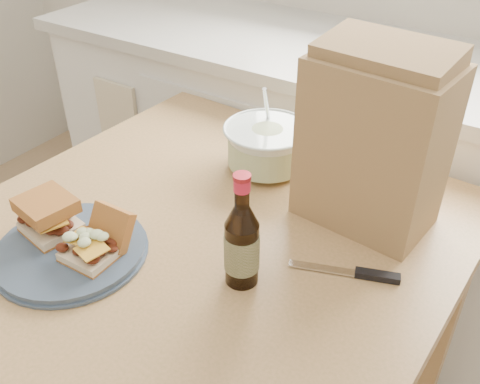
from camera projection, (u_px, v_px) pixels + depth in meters
The scene contains 9 objects.
cabinet_run at pixel (384, 193), 1.81m from camera, with size 2.50×0.64×0.94m.
dining_table at pixel (208, 269), 1.18m from camera, with size 1.03×1.03×0.81m.
plate at pixel (71, 250), 1.04m from camera, with size 0.29×0.29×0.02m, color #3C4C62.
sandwich_left at pixel (48, 215), 1.05m from camera, with size 0.12×0.11×0.08m.
sandwich_right at pixel (97, 241), 1.00m from camera, with size 0.10×0.13×0.08m.
coleslaw_bowl at pixel (267, 148), 1.27m from camera, with size 0.21×0.21×0.21m.
beer_bottle at pixel (242, 243), 0.93m from camera, with size 0.06×0.06×0.23m.
knife at pixel (363, 274), 0.98m from camera, with size 0.20×0.09×0.01m.
paper_bag at pixel (373, 145), 1.04m from camera, with size 0.26×0.17×0.34m, color #A98551.
Camera 1 is at (0.40, 0.19, 1.50)m, focal length 40.00 mm.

